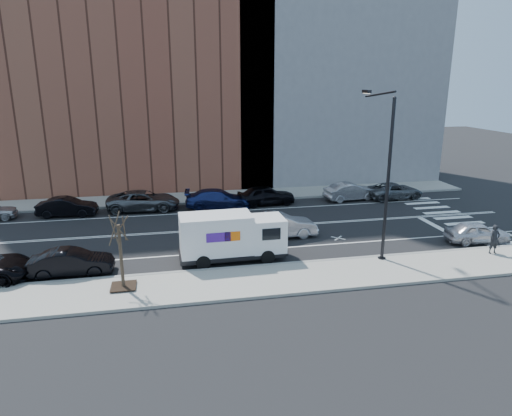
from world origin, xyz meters
name	(u,v)px	position (x,y,z in m)	size (l,w,h in m)	color
ground	(238,228)	(0.00, 0.00, 0.00)	(120.00, 120.00, 0.00)	black
sidewalk_near	(266,280)	(0.00, -8.80, 0.07)	(44.00, 3.60, 0.15)	gray
sidewalk_far	(222,196)	(0.00, 8.80, 0.07)	(44.00, 3.60, 0.15)	gray
curb_near	(259,266)	(0.00, -7.00, 0.08)	(44.00, 0.25, 0.17)	gray
curb_far	(225,201)	(0.00, 7.00, 0.08)	(44.00, 0.25, 0.17)	gray
crosswalk	(447,215)	(16.00, 0.00, 0.00)	(3.00, 14.00, 0.01)	white
road_markings	(238,228)	(0.00, 0.00, 0.00)	(40.00, 8.60, 0.01)	white
bldg_brick	(123,67)	(-8.00, 15.60, 11.00)	(26.00, 10.00, 22.00)	brown
bldg_concrete	(332,46)	(12.00, 15.60, 13.00)	(20.00, 10.00, 26.00)	slate
streetlight	(384,171)	(7.00, -6.91, 5.08)	(0.44, 4.02, 9.34)	black
street_tree	(122,263)	(-7.00, -8.40, 1.45)	(1.20, 1.20, 3.75)	black
fedex_van	(231,236)	(-1.29, -5.60, 1.43)	(6.01, 2.24, 2.72)	black
far_parked_b	(67,207)	(-12.07, 5.42, 0.71)	(1.49, 4.28, 1.41)	black
far_parked_c	(143,201)	(-6.53, 5.90, 0.77)	(2.55, 5.54, 1.54)	#4C4F54
far_parked_d	(218,199)	(-0.75, 5.38, 0.75)	(2.11, 5.18, 1.50)	navy
far_parked_e	(266,195)	(3.20, 5.62, 0.80)	(1.88, 4.68, 1.60)	black
far_parked_f	(351,192)	(10.55, 5.63, 0.74)	(1.57, 4.50, 1.48)	#9C9CA0
far_parked_g	(394,191)	(14.40, 5.38, 0.68)	(2.26, 4.91, 1.36)	#54585C
driving_sedan	(280,225)	(2.33, -2.35, 0.79)	(1.67, 4.80, 1.58)	silver
near_parked_rear_a	(72,262)	(-9.76, -5.97, 0.69)	(1.47, 4.21, 1.39)	black
near_parked_front	(477,232)	(14.21, -5.77, 0.67)	(1.57, 3.91, 1.33)	silver
pedestrian	(494,239)	(13.67, -7.94, 1.01)	(0.62, 0.41, 1.71)	black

